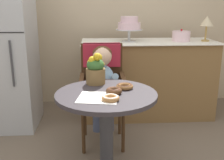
{
  "coord_description": "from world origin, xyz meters",
  "views": [
    {
      "loc": [
        -0.07,
        -1.83,
        1.33
      ],
      "look_at": [
        0.05,
        0.15,
        0.77
      ],
      "focal_mm": 43.98,
      "sensor_mm": 36.0,
      "label": 1
    }
  ],
  "objects_px": {
    "tiered_cake_stand": "(129,25)",
    "table_lamp": "(207,22)",
    "wicker_chair": "(102,77)",
    "flower_vase": "(96,70)",
    "cafe_table": "(106,120)",
    "donut_mid": "(111,98)",
    "round_layer_cake": "(181,36)",
    "donut_front": "(125,86)",
    "seated_child": "(103,78)",
    "donut_side": "(114,91)",
    "refrigerator": "(3,50)"
  },
  "relations": [
    {
      "from": "flower_vase",
      "to": "wicker_chair",
      "type": "bearing_deg",
      "value": 82.6
    },
    {
      "from": "tiered_cake_stand",
      "to": "cafe_table",
      "type": "bearing_deg",
      "value": -103.56
    },
    {
      "from": "donut_mid",
      "to": "refrigerator",
      "type": "relative_size",
      "value": 0.07
    },
    {
      "from": "cafe_table",
      "to": "donut_mid",
      "type": "xyz_separation_m",
      "value": [
        0.02,
        -0.16,
        0.23
      ]
    },
    {
      "from": "cafe_table",
      "to": "donut_mid",
      "type": "bearing_deg",
      "value": -82.3
    },
    {
      "from": "wicker_chair",
      "to": "tiered_cake_stand",
      "type": "distance_m",
      "value": 0.82
    },
    {
      "from": "donut_mid",
      "to": "refrigerator",
      "type": "distance_m",
      "value": 1.66
    },
    {
      "from": "tiered_cake_stand",
      "to": "refrigerator",
      "type": "height_order",
      "value": "refrigerator"
    },
    {
      "from": "seated_child",
      "to": "donut_mid",
      "type": "height_order",
      "value": "seated_child"
    },
    {
      "from": "donut_front",
      "to": "flower_vase",
      "type": "height_order",
      "value": "flower_vase"
    },
    {
      "from": "cafe_table",
      "to": "donut_front",
      "type": "relative_size",
      "value": 5.74
    },
    {
      "from": "donut_side",
      "to": "round_layer_cake",
      "type": "distance_m",
      "value": 1.58
    },
    {
      "from": "donut_front",
      "to": "round_layer_cake",
      "type": "distance_m",
      "value": 1.44
    },
    {
      "from": "flower_vase",
      "to": "round_layer_cake",
      "type": "xyz_separation_m",
      "value": [
        0.99,
        1.05,
        0.13
      ]
    },
    {
      "from": "cafe_table",
      "to": "wicker_chair",
      "type": "xyz_separation_m",
      "value": [
        -0.01,
        0.7,
        0.13
      ]
    },
    {
      "from": "cafe_table",
      "to": "wicker_chair",
      "type": "height_order",
      "value": "wicker_chair"
    },
    {
      "from": "cafe_table",
      "to": "refrigerator",
      "type": "relative_size",
      "value": 0.42
    },
    {
      "from": "tiered_cake_stand",
      "to": "round_layer_cake",
      "type": "xyz_separation_m",
      "value": [
        0.6,
        -0.01,
        -0.13
      ]
    },
    {
      "from": "cafe_table",
      "to": "donut_side",
      "type": "height_order",
      "value": "donut_side"
    },
    {
      "from": "tiered_cake_stand",
      "to": "table_lamp",
      "type": "xyz_separation_m",
      "value": [
        0.88,
        -0.04,
        0.03
      ]
    },
    {
      "from": "donut_side",
      "to": "flower_vase",
      "type": "bearing_deg",
      "value": 116.1
    },
    {
      "from": "wicker_chair",
      "to": "flower_vase",
      "type": "height_order",
      "value": "flower_vase"
    },
    {
      "from": "round_layer_cake",
      "to": "refrigerator",
      "type": "bearing_deg",
      "value": -174.56
    },
    {
      "from": "tiered_cake_stand",
      "to": "donut_side",
      "type": "bearing_deg",
      "value": -101.14
    },
    {
      "from": "wicker_chair",
      "to": "flower_vase",
      "type": "bearing_deg",
      "value": -102.66
    },
    {
      "from": "tiered_cake_stand",
      "to": "table_lamp",
      "type": "bearing_deg",
      "value": -2.54
    },
    {
      "from": "tiered_cake_stand",
      "to": "donut_front",
      "type": "bearing_deg",
      "value": -98.15
    },
    {
      "from": "flower_vase",
      "to": "refrigerator",
      "type": "distance_m",
      "value": 1.31
    },
    {
      "from": "cafe_table",
      "to": "round_layer_cake",
      "type": "bearing_deg",
      "value": 54.57
    },
    {
      "from": "seated_child",
      "to": "donut_front",
      "type": "distance_m",
      "value": 0.48
    },
    {
      "from": "donut_side",
      "to": "refrigerator",
      "type": "distance_m",
      "value": 1.58
    },
    {
      "from": "wicker_chair",
      "to": "table_lamp",
      "type": "height_order",
      "value": "table_lamp"
    },
    {
      "from": "cafe_table",
      "to": "tiered_cake_stand",
      "type": "distance_m",
      "value": 1.46
    },
    {
      "from": "round_layer_cake",
      "to": "refrigerator",
      "type": "relative_size",
      "value": 0.12
    },
    {
      "from": "donut_side",
      "to": "cafe_table",
      "type": "bearing_deg",
      "value": 157.49
    },
    {
      "from": "cafe_table",
      "to": "donut_front",
      "type": "bearing_deg",
      "value": 32.92
    },
    {
      "from": "tiered_cake_stand",
      "to": "round_layer_cake",
      "type": "height_order",
      "value": "tiered_cake_stand"
    },
    {
      "from": "wicker_chair",
      "to": "tiered_cake_stand",
      "type": "height_order",
      "value": "tiered_cake_stand"
    },
    {
      "from": "table_lamp",
      "to": "donut_mid",
      "type": "bearing_deg",
      "value": -129.46
    },
    {
      "from": "cafe_table",
      "to": "table_lamp",
      "type": "distance_m",
      "value": 1.84
    },
    {
      "from": "round_layer_cake",
      "to": "table_lamp",
      "type": "height_order",
      "value": "table_lamp"
    },
    {
      "from": "donut_mid",
      "to": "table_lamp",
      "type": "distance_m",
      "value": 1.88
    },
    {
      "from": "donut_mid",
      "to": "round_layer_cake",
      "type": "bearing_deg",
      "value": 58.33
    },
    {
      "from": "wicker_chair",
      "to": "donut_mid",
      "type": "relative_size",
      "value": 8.17
    },
    {
      "from": "round_layer_cake",
      "to": "flower_vase",
      "type": "bearing_deg",
      "value": -133.17
    },
    {
      "from": "wicker_chair",
      "to": "seated_child",
      "type": "height_order",
      "value": "seated_child"
    },
    {
      "from": "tiered_cake_stand",
      "to": "refrigerator",
      "type": "bearing_deg",
      "value": -171.65
    },
    {
      "from": "seated_child",
      "to": "donut_side",
      "type": "bearing_deg",
      "value": -83.42
    },
    {
      "from": "donut_mid",
      "to": "table_lamp",
      "type": "xyz_separation_m",
      "value": [
        1.17,
        1.42,
        0.38
      ]
    },
    {
      "from": "cafe_table",
      "to": "seated_child",
      "type": "distance_m",
      "value": 0.57
    }
  ]
}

